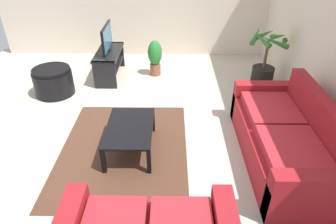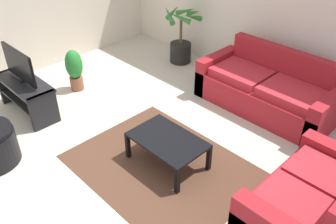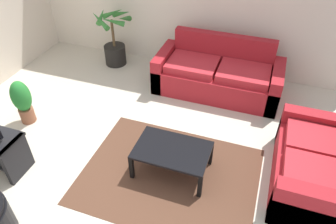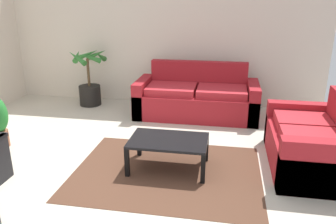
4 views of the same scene
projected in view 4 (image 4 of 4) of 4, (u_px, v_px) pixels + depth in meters
ground_plane at (115, 176)px, 3.92m from camera, size 6.60×6.60×0.00m
wall_back at (163, 32)px, 6.28m from camera, size 6.00×0.06×2.70m
couch_main at (197, 99)px, 5.83m from camera, size 2.07×0.90×0.90m
couch_loveseat at (312, 144)px, 4.06m from camera, size 0.90×1.48×0.90m
coffee_table at (169, 143)px, 4.01m from camera, size 0.93×0.60×0.38m
area_rug at (167, 172)px, 4.02m from camera, size 2.20×1.70×0.01m
potted_palm at (90, 84)px, 6.39m from camera, size 0.69×0.73×1.08m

